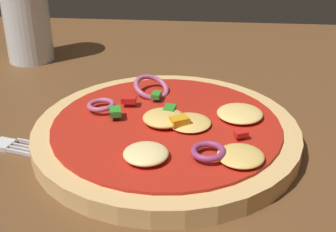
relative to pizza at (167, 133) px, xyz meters
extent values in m
cube|color=brown|center=(-0.03, -0.02, -0.03)|extent=(1.40, 0.92, 0.03)
cylinder|color=tan|center=(0.00, 0.00, 0.00)|extent=(0.27, 0.27, 0.02)
cylinder|color=red|center=(0.00, 0.00, 0.01)|extent=(0.23, 0.23, 0.00)
ellipsoid|color=#F4DB8E|center=(-0.01, -0.07, 0.01)|extent=(0.04, 0.04, 0.01)
ellipsoid|color=#E5BC60|center=(0.00, 0.00, 0.02)|extent=(0.04, 0.04, 0.01)
ellipsoid|color=#E5BC60|center=(0.07, -0.06, 0.01)|extent=(0.04, 0.04, 0.01)
ellipsoid|color=#EFCC72|center=(0.07, 0.02, 0.01)|extent=(0.05, 0.05, 0.01)
ellipsoid|color=#E5BC60|center=(0.02, 0.00, 0.01)|extent=(0.04, 0.04, 0.01)
torus|color=#B25984|center=(-0.07, 0.02, 0.02)|extent=(0.04, 0.04, 0.01)
torus|color=#93386B|center=(0.04, -0.06, 0.02)|extent=(0.03, 0.03, 0.01)
torus|color=#B25984|center=(-0.02, 0.07, 0.02)|extent=(0.06, 0.06, 0.02)
cube|color=orange|center=(0.01, -0.01, 0.02)|extent=(0.02, 0.02, 0.01)
cube|color=#2D8C28|center=(-0.02, 0.05, 0.02)|extent=(0.01, 0.01, 0.01)
cube|color=#2D8C28|center=(-0.05, 0.01, 0.02)|extent=(0.01, 0.02, 0.01)
cube|color=red|center=(-0.04, 0.04, 0.02)|extent=(0.02, 0.01, 0.01)
cube|color=red|center=(0.07, -0.02, 0.02)|extent=(0.01, 0.01, 0.00)
cube|color=#2D8C28|center=(0.00, 0.02, 0.02)|extent=(0.01, 0.02, 0.01)
cube|color=silver|center=(-0.16, -0.02, -0.01)|extent=(0.02, 0.02, 0.00)
cube|color=silver|center=(-0.14, -0.04, -0.01)|extent=(0.04, 0.01, 0.00)
cube|color=silver|center=(-0.14, -0.03, -0.01)|extent=(0.04, 0.01, 0.00)
cube|color=silver|center=(-0.14, -0.03, -0.01)|extent=(0.04, 0.01, 0.00)
cube|color=silver|center=(-0.13, -0.02, -0.01)|extent=(0.04, 0.01, 0.00)
cylinder|color=silver|center=(-0.22, 0.22, 0.06)|extent=(0.07, 0.07, 0.14)
cylinder|color=#C67214|center=(-0.22, 0.22, 0.02)|extent=(0.06, 0.06, 0.07)
cylinder|color=white|center=(-0.22, 0.22, 0.07)|extent=(0.06, 0.06, 0.02)
camera|label=1|loc=(0.04, -0.42, 0.24)|focal=50.87mm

